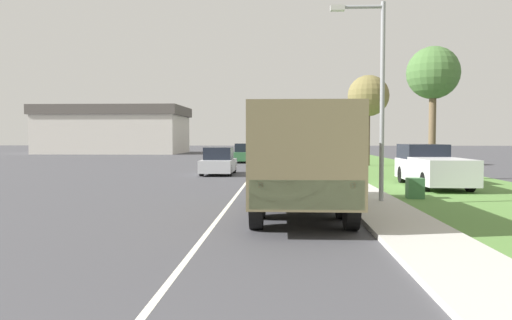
% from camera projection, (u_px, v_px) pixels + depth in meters
% --- Properties ---
extents(ground_plane, '(180.00, 180.00, 0.00)m').
position_uv_depth(ground_plane, '(261.00, 163.00, 41.01)').
color(ground_plane, '#424247').
extents(lane_centre_stripe, '(0.12, 120.00, 0.00)m').
position_uv_depth(lane_centre_stripe, '(261.00, 163.00, 41.01)').
color(lane_centre_stripe, silver).
rests_on(lane_centre_stripe, ground).
extents(sidewalk_right, '(1.80, 120.00, 0.12)m').
position_uv_depth(sidewalk_right, '(316.00, 163.00, 40.78)').
color(sidewalk_right, beige).
rests_on(sidewalk_right, ground).
extents(grass_strip_right, '(7.00, 120.00, 0.02)m').
position_uv_depth(grass_strip_right, '(370.00, 163.00, 40.56)').
color(grass_strip_right, '#56843D').
rests_on(grass_strip_right, ground).
extents(military_truck, '(2.45, 7.45, 2.87)m').
position_uv_depth(military_truck, '(300.00, 155.00, 13.58)').
color(military_truck, '#545B3D').
rests_on(military_truck, ground).
extents(car_nearest_ahead, '(1.75, 3.92, 1.55)m').
position_uv_depth(car_nearest_ahead, '(219.00, 162.00, 28.36)').
color(car_nearest_ahead, '#B7BABF').
rests_on(car_nearest_ahead, ground).
extents(car_second_ahead, '(1.79, 4.57, 1.60)m').
position_uv_depth(car_second_ahead, '(245.00, 154.00, 42.49)').
color(car_second_ahead, '#336B3D').
rests_on(car_second_ahead, ground).
extents(pickup_truck, '(1.93, 5.67, 1.78)m').
position_uv_depth(pickup_truck, '(431.00, 166.00, 21.31)').
color(pickup_truck, silver).
rests_on(pickup_truck, grass_strip_right).
extents(lamp_post, '(1.69, 0.24, 6.15)m').
position_uv_depth(lamp_post, '(375.00, 81.00, 15.42)').
color(lamp_post, gray).
rests_on(lamp_post, sidewalk_right).
extents(tree_mid_right, '(2.58, 2.58, 6.56)m').
position_uv_depth(tree_mid_right, '(433.00, 75.00, 24.50)').
color(tree_mid_right, brown).
rests_on(tree_mid_right, grass_strip_right).
extents(tree_far_right, '(3.06, 3.06, 6.73)m').
position_uv_depth(tree_far_right, '(368.00, 96.00, 37.04)').
color(tree_far_right, brown).
rests_on(tree_far_right, grass_strip_right).
extents(utility_box, '(0.55, 0.45, 0.70)m').
position_uv_depth(utility_box, '(415.00, 188.00, 17.03)').
color(utility_box, '#3D7042').
rests_on(utility_box, grass_strip_right).
extents(building_distant, '(18.84, 11.76, 6.25)m').
position_uv_depth(building_distant, '(115.00, 130.00, 67.09)').
color(building_distant, beige).
rests_on(building_distant, ground).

